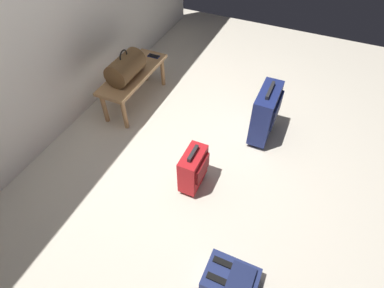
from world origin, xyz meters
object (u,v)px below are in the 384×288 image
Objects in this scene: cell_phone at (154,56)px; backpack_navy at (231,280)px; bench at (134,77)px; suitcase_upright_navy at (266,113)px; duffel_bag_brown at (126,68)px; suitcase_small_red at (193,169)px.

cell_phone reaches higher than backpack_navy.
cell_phone is 0.38× the size of backpack_navy.
bench is at bearing 172.97° from cell_phone.
suitcase_upright_navy is (0.05, -1.53, -0.03)m from bench.
duffel_bag_brown reaches higher than suitcase_upright_navy.
suitcase_small_red is (-0.86, -1.13, -0.11)m from bench.
suitcase_upright_navy is 1.63× the size of backpack_navy.
suitcase_small_red is 0.96m from backpack_navy.
duffel_bag_brown is at bearing 49.90° from backpack_navy.
cell_phone is at bearing -5.49° from duffel_bag_brown.
bench is 2.17× the size of suitcase_small_red.
cell_phone is at bearing -7.03° from bench.
suitcase_small_red is at bearing 40.46° from backpack_navy.
cell_phone is at bearing 40.65° from backpack_navy.
cell_phone is 1.66m from suitcase_small_red.
suitcase_upright_navy is 1.35× the size of suitcase_small_red.
suitcase_upright_navy reaches higher than cell_phone.
cell_phone is at bearing 40.76° from suitcase_small_red.
suitcase_small_red is at bearing -127.23° from bench.
bench is at bearing -0.00° from duffel_bag_brown.
suitcase_small_red is at bearing -139.24° from cell_phone.
suitcase_upright_navy is (-0.35, -1.48, -0.10)m from cell_phone.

